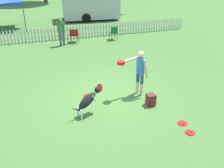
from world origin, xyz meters
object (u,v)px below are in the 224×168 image
object	(u,v)px
backpack_on_grass	(151,100)
folding_chair_blue_left	(74,34)
leaping_dog	(88,100)
frisbee_near_handler	(190,133)
folding_chair_center	(114,32)
spectator_standing	(61,30)
handler_person	(139,68)
frisbee_near_dog	(87,96)
frisbee_midfield	(182,123)
equipment_trailer	(90,4)

from	to	relation	value
backpack_on_grass	folding_chair_blue_left	distance (m)	7.94
backpack_on_grass	leaping_dog	bearing A→B (deg)	176.68
frisbee_near_handler	folding_chair_blue_left	world-z (taller)	folding_chair_blue_left
backpack_on_grass	folding_chair_center	size ratio (longest dim) A/B	0.47
leaping_dog	spectator_standing	xyz separation A→B (m)	(0.33, 7.38, 0.40)
leaping_dog	folding_chair_blue_left	bearing A→B (deg)	152.63
handler_person	frisbee_near_handler	xyz separation A→B (m)	(0.45, -2.52, -0.98)
folding_chair_blue_left	leaping_dog	bearing A→B (deg)	96.48
folding_chair_blue_left	folding_chair_center	xyz separation A→B (m)	(2.34, -0.22, 0.00)
spectator_standing	frisbee_near_dog	bearing A→B (deg)	107.10
frisbee_near_handler	frisbee_midfield	xyz separation A→B (m)	(0.05, 0.45, 0.00)
frisbee_near_handler	folding_chair_blue_left	bearing A→B (deg)	97.72
handler_person	equipment_trailer	xyz separation A→B (m)	(1.74, 13.24, 0.22)
handler_person	leaping_dog	size ratio (longest dim) A/B	1.43
frisbee_near_handler	handler_person	bearing A→B (deg)	100.02
backpack_on_grass	frisbee_midfield	bearing A→B (deg)	-72.56
leaping_dog	backpack_on_grass	bearing A→B (deg)	67.29
handler_person	frisbee_near_dog	bearing A→B (deg)	56.94
frisbee_midfield	backpack_on_grass	distance (m)	1.32
frisbee_near_dog	backpack_on_grass	xyz separation A→B (m)	(1.83, -1.24, 0.18)
handler_person	equipment_trailer	size ratio (longest dim) A/B	0.30
frisbee_near_dog	backpack_on_grass	world-z (taller)	backpack_on_grass
folding_chair_blue_left	folding_chair_center	world-z (taller)	folding_chair_blue_left
frisbee_near_handler	frisbee_midfield	bearing A→B (deg)	83.82
frisbee_midfield	folding_chair_center	xyz separation A→B (m)	(0.99, 8.91, 0.47)
frisbee_midfield	frisbee_near_handler	bearing A→B (deg)	-96.18
folding_chair_center	frisbee_near_dog	bearing A→B (deg)	62.17
frisbee_near_handler	spectator_standing	bearing A→B (deg)	102.63
spectator_standing	frisbee_near_handler	bearing A→B (deg)	120.75
leaping_dog	backpack_on_grass	size ratio (longest dim) A/B	2.91
equipment_trailer	handler_person	bearing A→B (deg)	-92.29
frisbee_midfield	folding_chair_center	world-z (taller)	folding_chair_center
frisbee_near_dog	backpack_on_grass	distance (m)	2.22
frisbee_midfield	folding_chair_center	bearing A→B (deg)	83.66
frisbee_near_handler	backpack_on_grass	size ratio (longest dim) A/B	0.71
handler_person	frisbee_midfield	world-z (taller)	handler_person
frisbee_near_handler	frisbee_midfield	size ratio (longest dim) A/B	1.00
leaping_dog	folding_chair_center	bearing A→B (deg)	136.18
folding_chair_blue_left	frisbee_near_dog	bearing A→B (deg)	96.97
folding_chair_center	frisbee_near_handler	bearing A→B (deg)	82.42
backpack_on_grass	folding_chair_blue_left	bearing A→B (deg)	96.92
spectator_standing	folding_chair_center	bearing A→B (deg)	-158.92
equipment_trailer	frisbee_near_handler	bearing A→B (deg)	-89.50
handler_person	equipment_trailer	bearing A→B (deg)	-26.87
leaping_dog	frisbee_near_handler	xyz separation A→B (m)	(2.39, -1.82, -0.49)
frisbee_near_handler	spectator_standing	size ratio (longest dim) A/B	0.18
handler_person	folding_chair_center	bearing A→B (deg)	-31.64
handler_person	spectator_standing	distance (m)	6.87
handler_person	frisbee_near_handler	bearing A→B (deg)	170.63
handler_person	folding_chair_blue_left	distance (m)	7.12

